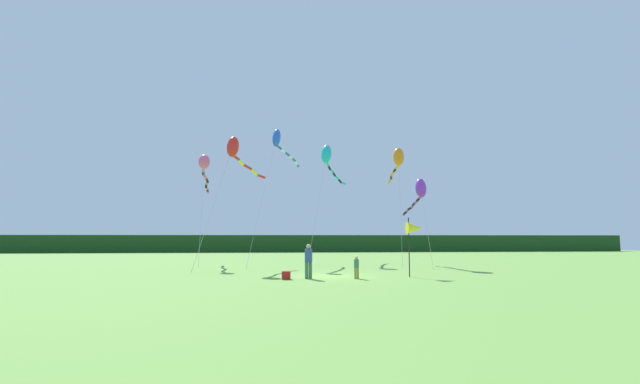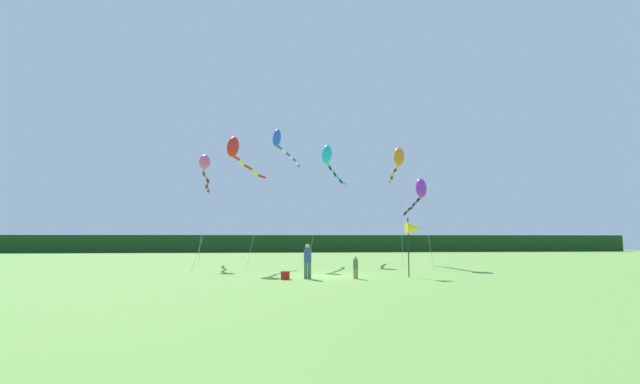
% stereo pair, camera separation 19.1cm
% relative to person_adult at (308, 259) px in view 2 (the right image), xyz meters
% --- Properties ---
extents(ground_plane, '(120.00, 120.00, 0.00)m').
position_rel_person_adult_xyz_m(ground_plane, '(1.40, 1.64, -1.02)').
color(ground_plane, '#6B9E42').
extents(distant_treeline, '(108.00, 3.82, 2.63)m').
position_rel_person_adult_xyz_m(distant_treeline, '(1.40, 46.64, 0.29)').
color(distant_treeline, '#193D19').
rests_on(distant_treeline, ground).
extents(person_adult, '(0.40, 0.40, 1.83)m').
position_rel_person_adult_xyz_m(person_adult, '(0.00, 0.00, 0.00)').
color(person_adult, '#3F724C').
rests_on(person_adult, ground).
extents(person_child, '(0.26, 0.26, 1.19)m').
position_rel_person_adult_xyz_m(person_child, '(2.55, -0.22, -0.36)').
color(person_child, olive).
rests_on(person_child, ground).
extents(cooler_box, '(0.45, 0.41, 0.42)m').
position_rel_person_adult_xyz_m(cooler_box, '(-1.19, -0.23, -0.81)').
color(cooler_box, red).
rests_on(cooler_box, ground).
extents(banner_flag_pole, '(0.90, 0.70, 3.30)m').
position_rel_person_adult_xyz_m(banner_flag_pole, '(6.01, 0.53, 1.66)').
color(banner_flag_pole, black).
rests_on(banner_flag_pole, ground).
extents(kite_rainbow, '(1.08, 7.81, 8.75)m').
position_rel_person_adult_xyz_m(kite_rainbow, '(-7.45, 12.08, 6.77)').
color(kite_rainbow, '#B2B2B2').
rests_on(kite_rainbow, ground).
extents(kite_orange, '(1.05, 6.12, 9.63)m').
position_rel_person_adult_xyz_m(kite_orange, '(8.30, 11.66, 7.62)').
color(kite_orange, '#B2B2B2').
rests_on(kite_orange, ground).
extents(kite_purple, '(0.85, 7.68, 6.70)m').
position_rel_person_adult_xyz_m(kite_purple, '(9.07, 8.70, 4.63)').
color(kite_purple, '#B2B2B2').
rests_on(kite_purple, ground).
extents(kite_cyan, '(4.43, 7.80, 10.72)m').
position_rel_person_adult_xyz_m(kite_cyan, '(2.92, 15.86, 8.53)').
color(kite_cyan, '#B2B2B2').
rests_on(kite_cyan, ground).
extents(kite_red, '(4.32, 8.23, 9.66)m').
position_rel_person_adult_xyz_m(kite_red, '(-4.76, 8.61, 7.56)').
color(kite_red, '#B2B2B2').
rests_on(kite_red, ground).
extents(kite_blue, '(4.21, 9.23, 11.24)m').
position_rel_person_adult_xyz_m(kite_blue, '(-1.49, 12.71, 9.09)').
color(kite_blue, '#B2B2B2').
rests_on(kite_blue, ground).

